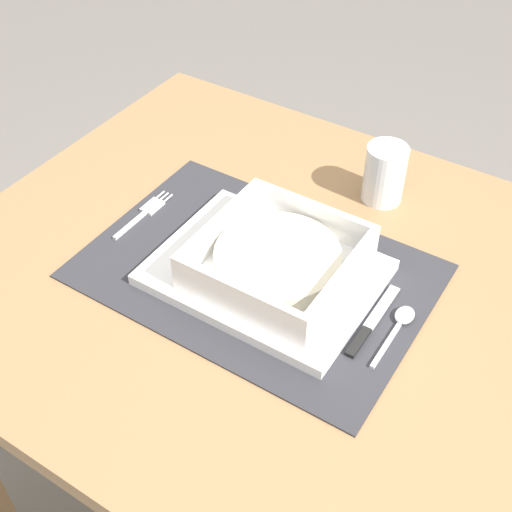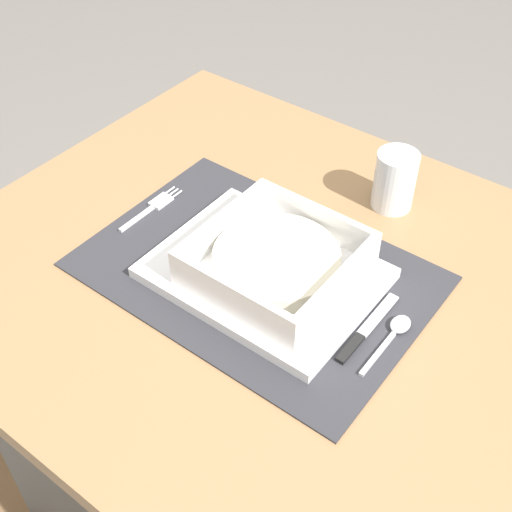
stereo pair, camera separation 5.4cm
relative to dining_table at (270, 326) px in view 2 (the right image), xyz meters
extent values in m
cube|color=#936D47|center=(0.00, 0.00, 0.10)|extent=(0.90, 0.76, 0.03)
cube|color=brown|center=(-0.40, 0.33, -0.28)|extent=(0.05, 0.05, 0.71)
cube|color=#2D2D33|center=(-0.02, -0.01, 0.11)|extent=(0.46, 0.32, 0.00)
cube|color=white|center=(0.00, -0.02, 0.12)|extent=(0.29, 0.22, 0.02)
cube|color=white|center=(0.02, -0.01, 0.14)|extent=(0.20, 0.20, 0.01)
cube|color=white|center=(-0.08, -0.01, 0.16)|extent=(0.01, 0.20, 0.05)
cube|color=white|center=(0.11, -0.01, 0.16)|extent=(0.01, 0.20, 0.05)
cube|color=white|center=(0.02, -0.11, 0.16)|extent=(0.18, 0.01, 0.05)
cube|color=white|center=(0.02, 0.08, 0.16)|extent=(0.18, 0.01, 0.05)
cylinder|color=beige|center=(0.02, -0.01, 0.15)|extent=(0.17, 0.17, 0.03)
cube|color=silver|center=(-0.22, -0.03, 0.12)|extent=(0.01, 0.07, 0.00)
cube|color=silver|center=(-0.22, 0.02, 0.12)|extent=(0.02, 0.04, 0.00)
cylinder|color=silver|center=(-0.23, 0.05, 0.12)|extent=(0.00, 0.02, 0.00)
cylinder|color=silver|center=(-0.22, 0.05, 0.12)|extent=(0.00, 0.02, 0.00)
cylinder|color=silver|center=(-0.21, 0.05, 0.12)|extent=(0.00, 0.02, 0.00)
cube|color=silver|center=(0.19, -0.04, 0.12)|extent=(0.01, 0.08, 0.00)
ellipsoid|color=silver|center=(0.19, 0.02, 0.12)|extent=(0.02, 0.03, 0.01)
cube|color=black|center=(0.16, -0.05, 0.12)|extent=(0.01, 0.05, 0.01)
cube|color=silver|center=(0.16, 0.02, 0.12)|extent=(0.01, 0.09, 0.00)
cube|color=#59331E|center=(0.13, -0.04, 0.12)|extent=(0.01, 0.05, 0.01)
cube|color=silver|center=(0.13, 0.02, 0.12)|extent=(0.01, 0.08, 0.00)
cylinder|color=white|center=(0.06, 0.23, 0.16)|extent=(0.06, 0.06, 0.09)
cylinder|color=maroon|center=(0.06, 0.23, 0.15)|extent=(0.05, 0.05, 0.06)
camera|label=1|loc=(0.34, -0.57, 0.76)|focal=47.47mm
camera|label=2|loc=(0.38, -0.54, 0.76)|focal=47.47mm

